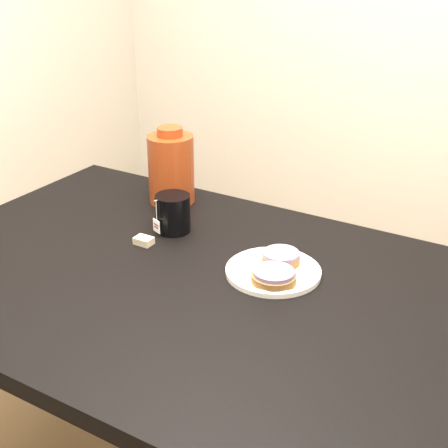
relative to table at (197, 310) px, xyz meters
The scene contains 7 objects.
table is the anchor object (origin of this frame).
plate 0.20m from the table, 38.16° to the left, with size 0.22×0.22×0.02m.
bagel_back 0.23m from the table, 46.31° to the left, with size 0.10×0.10×0.03m.
bagel_front 0.20m from the table, 20.18° to the left, with size 0.14×0.14×0.03m.
mug 0.29m from the table, 136.61° to the left, with size 0.14×0.12×0.10m.
teabag_pouch 0.24m from the table, 159.72° to the left, with size 0.04×0.03×0.02m, color #C6B793.
bagel_package 0.49m from the table, 131.93° to the left, with size 0.17×0.17×0.22m.
Camera 1 is at (0.67, -1.00, 1.45)m, focal length 50.00 mm.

